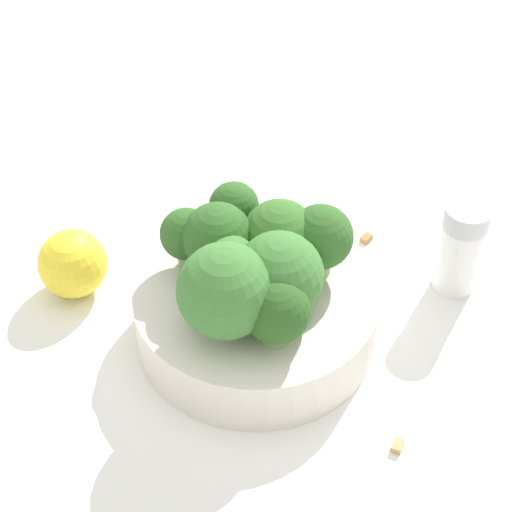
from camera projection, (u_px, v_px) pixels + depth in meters
ground_plane at (256, 335)px, 0.59m from camera, size 3.00×3.00×0.00m
bowl at (256, 314)px, 0.57m from camera, size 0.16×0.16×0.04m
broccoli_floret_0 at (279, 276)px, 0.53m from camera, size 0.06×0.06×0.06m
broccoli_floret_1 at (225, 291)px, 0.51m from camera, size 0.06×0.06×0.06m
broccoli_floret_2 at (280, 237)px, 0.55m from camera, size 0.05×0.05×0.05m
broccoli_floret_3 at (218, 239)px, 0.55m from camera, size 0.05×0.05×0.06m
broccoli_floret_4 at (321, 238)px, 0.55m from camera, size 0.04×0.04×0.05m
broccoli_floret_5 at (186, 236)px, 0.56m from camera, size 0.03×0.03×0.04m
broccoli_floret_6 at (230, 263)px, 0.53m from camera, size 0.03×0.03×0.05m
broccoli_floret_7 at (270, 313)px, 0.51m from camera, size 0.04×0.04×0.05m
broccoli_floret_8 at (233, 210)px, 0.57m from camera, size 0.03×0.03×0.05m
pepper_shaker at (460, 248)px, 0.60m from camera, size 0.03×0.03×0.07m
lemon_wedge at (73, 264)px, 0.60m from camera, size 0.05×0.05×0.05m
almond_crumb_0 at (219, 202)px, 0.69m from camera, size 0.01×0.01×0.01m
almond_crumb_1 at (366, 236)px, 0.65m from camera, size 0.01×0.01×0.01m
almond_crumb_2 at (398, 444)px, 0.51m from camera, size 0.01×0.01×0.01m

